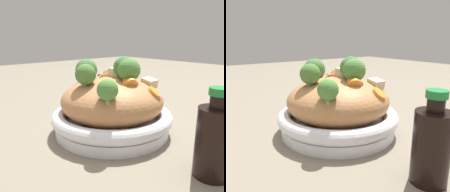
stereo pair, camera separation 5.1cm
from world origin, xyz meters
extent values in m
plane|color=#7A6F5D|center=(0.00, 0.00, 0.00)|extent=(3.00, 3.00, 0.00)
cylinder|color=white|center=(0.00, 0.00, 0.01)|extent=(0.26, 0.26, 0.02)
torus|color=white|center=(0.00, 0.00, 0.04)|extent=(0.27, 0.27, 0.03)
ellipsoid|color=#B97E4C|center=(0.00, 0.00, 0.07)|extent=(0.23, 0.23, 0.10)
torus|color=#B88743|center=(0.04, -0.04, 0.10)|extent=(0.06, 0.06, 0.02)
torus|color=#BA7C53|center=(0.00, 0.00, 0.12)|extent=(0.07, 0.06, 0.03)
cone|color=#97BE7C|center=(-0.03, 0.01, 0.12)|extent=(0.03, 0.03, 0.01)
sphere|color=#427940|center=(-0.03, 0.01, 0.15)|extent=(0.07, 0.07, 0.05)
cone|color=#98BB73|center=(0.06, -0.01, 0.11)|extent=(0.03, 0.03, 0.02)
sphere|color=#4D7B38|center=(0.06, -0.01, 0.14)|extent=(0.06, 0.06, 0.04)
cone|color=#9BBA72|center=(-0.06, -0.01, 0.12)|extent=(0.02, 0.02, 0.02)
sphere|color=#46792F|center=(-0.06, -0.01, 0.14)|extent=(0.04, 0.04, 0.04)
cone|color=#9EBE71|center=(0.07, 0.07, 0.10)|extent=(0.03, 0.03, 0.02)
sphere|color=#50893C|center=(0.07, 0.07, 0.12)|extent=(0.05, 0.05, 0.04)
cone|color=#9FBC6D|center=(0.02, -0.07, 0.11)|extent=(0.04, 0.03, 0.02)
sphere|color=#4B7A40|center=(0.02, -0.07, 0.14)|extent=(0.07, 0.07, 0.05)
cone|color=#9AB76E|center=(-0.02, 0.04, 0.12)|extent=(0.03, 0.03, 0.02)
sphere|color=#50873D|center=(-0.02, 0.04, 0.15)|extent=(0.07, 0.07, 0.05)
cylinder|color=orange|center=(0.00, 0.06, 0.12)|extent=(0.03, 0.03, 0.03)
cylinder|color=orange|center=(0.00, 0.05, 0.12)|extent=(0.03, 0.03, 0.02)
cylinder|color=orange|center=(-0.04, 0.09, 0.10)|extent=(0.04, 0.04, 0.02)
cylinder|color=orange|center=(-0.01, -0.03, 0.13)|extent=(0.03, 0.03, 0.02)
cylinder|color=beige|center=(-0.05, -0.05, 0.12)|extent=(0.04, 0.04, 0.03)
torus|color=#325D2C|center=(-0.05, -0.05, 0.12)|extent=(0.05, 0.04, 0.03)
cylinder|color=beige|center=(-0.02, -0.05, 0.12)|extent=(0.04, 0.04, 0.01)
torus|color=#355C2F|center=(-0.02, -0.05, 0.12)|extent=(0.05, 0.05, 0.02)
cylinder|color=beige|center=(-0.03, -0.07, 0.11)|extent=(0.04, 0.04, 0.03)
torus|color=#2F6733|center=(-0.03, -0.07, 0.11)|extent=(0.04, 0.05, 0.03)
cube|color=beige|center=(-0.03, -0.01, 0.13)|extent=(0.05, 0.05, 0.03)
cube|color=beige|center=(-0.07, 0.05, 0.11)|extent=(0.03, 0.03, 0.02)
cylinder|color=black|center=(0.00, 0.24, 0.06)|extent=(0.06, 0.06, 0.11)
cylinder|color=black|center=(0.00, 0.24, 0.12)|extent=(0.02, 0.02, 0.02)
cylinder|color=#1E7F38|center=(0.00, 0.24, 0.14)|extent=(0.03, 0.03, 0.01)
camera|label=1|loc=(0.33, 0.37, 0.21)|focal=36.68mm
camera|label=2|loc=(0.29, 0.40, 0.21)|focal=36.68mm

